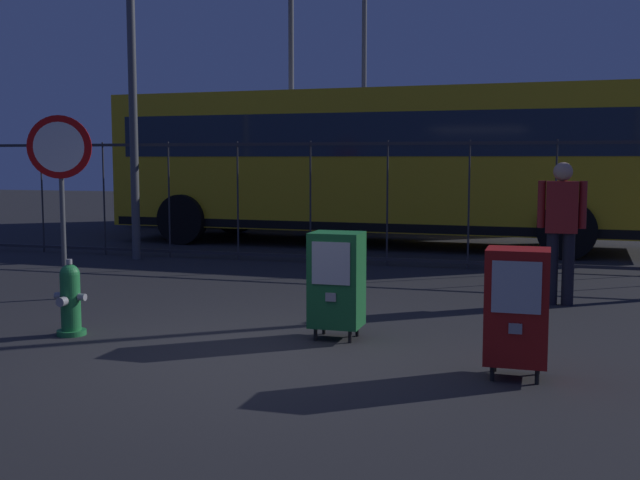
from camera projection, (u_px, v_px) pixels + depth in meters
ground_plane at (248, 355)px, 6.84m from camera, size 60.00×60.00×0.00m
fire_hydrant at (70, 299)px, 7.56m from camera, size 0.33×0.32×0.75m
newspaper_box_primary at (337, 279)px, 7.39m from camera, size 0.48×0.42×1.02m
newspaper_box_secondary at (517, 306)px, 6.06m from camera, size 0.48×0.42×1.02m
stop_sign at (60, 168)px, 9.38m from camera, size 0.71×0.31×2.23m
pedestrian at (561, 225)px, 9.08m from camera, size 0.55×0.22×1.67m
fence_barrier at (387, 202)px, 12.44m from camera, size 18.03×0.04×2.00m
bus_near at (376, 159)px, 15.46m from camera, size 10.59×3.09×3.00m
bus_far at (337, 159)px, 19.44m from camera, size 10.69×3.55×3.00m
street_light_near_right at (291, 33)px, 20.01m from camera, size 0.32×0.32×8.68m
street_light_far_left at (131, 24)px, 12.94m from camera, size 0.32×0.32×6.77m
street_light_far_right at (364, 62)px, 22.19m from camera, size 0.32×0.32×7.75m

